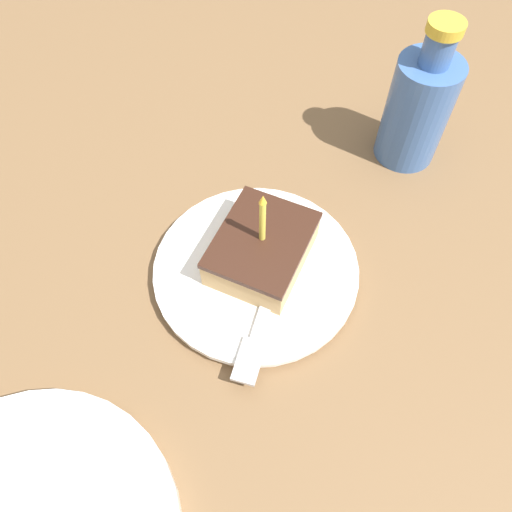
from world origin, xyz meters
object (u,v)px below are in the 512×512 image
(plate, at_px, (256,270))
(bottle, at_px, (418,107))
(fork, at_px, (262,318))
(cake_slice, at_px, (261,251))

(plate, relative_size, bottle, 1.22)
(plate, height_order, fork, fork)
(cake_slice, bearing_deg, bottle, 68.20)
(plate, distance_m, fork, 0.06)
(bottle, bearing_deg, cake_slice, -111.80)
(cake_slice, xyz_separation_m, fork, (0.03, -0.06, -0.02))
(fork, bearing_deg, cake_slice, 115.51)
(cake_slice, distance_m, bottle, 0.26)
(plate, xyz_separation_m, cake_slice, (0.00, 0.01, 0.03))
(fork, relative_size, bottle, 0.90)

